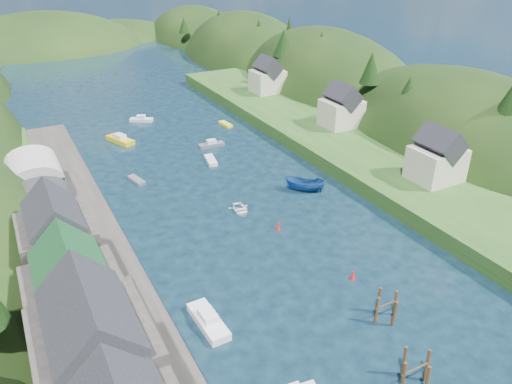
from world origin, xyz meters
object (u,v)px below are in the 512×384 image
piling_cluster_near (415,374)px  channel_buoy_far (278,226)px  piling_cluster_far (386,309)px  channel_buoy_near (353,275)px

piling_cluster_near → channel_buoy_far: piling_cluster_near is taller
piling_cluster_far → piling_cluster_near: bearing=-114.6°
piling_cluster_near → channel_buoy_near: piling_cluster_near is taller
channel_buoy_far → piling_cluster_near: bearing=-95.5°
piling_cluster_near → piling_cluster_far: (3.57, 7.79, -0.16)m
piling_cluster_far → channel_buoy_near: (1.20, 6.87, -0.77)m
piling_cluster_near → channel_buoy_far: 28.10m
piling_cluster_far → channel_buoy_near: piling_cluster_far is taller
piling_cluster_far → channel_buoy_far: bearing=92.6°
channel_buoy_near → piling_cluster_far: bearing=-99.9°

